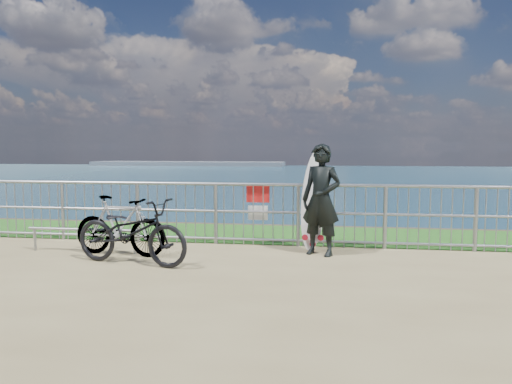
% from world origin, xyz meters
% --- Properties ---
extents(grass_strip, '(120.00, 120.00, 0.00)m').
position_xyz_m(grass_strip, '(0.00, 2.70, 0.01)').
color(grass_strip, '#1D5617').
rests_on(grass_strip, ground).
extents(seascape, '(260.00, 260.00, 5.00)m').
position_xyz_m(seascape, '(-43.75, 147.49, -4.03)').
color(seascape, brown).
rests_on(seascape, ground).
extents(railing, '(10.06, 0.10, 1.13)m').
position_xyz_m(railing, '(0.02, 1.60, 0.58)').
color(railing, gray).
rests_on(railing, ground).
extents(surfer, '(0.78, 0.67, 1.82)m').
position_xyz_m(surfer, '(1.41, 0.93, 0.91)').
color(surfer, black).
rests_on(surfer, ground).
extents(surfboard, '(0.56, 0.53, 1.73)m').
position_xyz_m(surfboard, '(1.28, 1.34, 0.80)').
color(surfboard, white).
rests_on(surfboard, ground).
extents(bicycle_near, '(2.01, 1.07, 1.00)m').
position_xyz_m(bicycle_near, '(-1.39, -0.15, 0.50)').
color(bicycle_near, black).
rests_on(bicycle_near, ground).
extents(bicycle_far, '(1.68, 0.70, 0.98)m').
position_xyz_m(bicycle_far, '(-1.82, 0.39, 0.49)').
color(bicycle_far, black).
rests_on(bicycle_far, ground).
extents(bike_rack, '(1.99, 0.05, 0.41)m').
position_xyz_m(bike_rack, '(-2.53, 0.55, 0.34)').
color(bike_rack, gray).
rests_on(bike_rack, ground).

